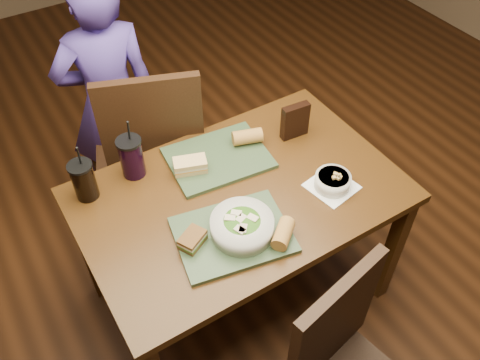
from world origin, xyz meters
name	(u,v)px	position (x,y,z in m)	size (l,w,h in m)	color
ground	(240,291)	(0.00, 0.00, 0.00)	(6.00, 6.00, 0.00)	#381C0B
dining_table	(240,206)	(0.00, 0.00, 0.66)	(1.30, 0.85, 0.75)	#41250D
chair_far	(148,148)	(-0.15, 0.61, 0.59)	(0.59, 0.60, 1.06)	black
diner	(110,102)	(-0.20, 0.92, 0.69)	(0.50, 0.33, 1.38)	#4A3491
tray_near	(233,235)	(-0.14, -0.18, 0.76)	(0.42, 0.32, 0.02)	#2F4128
tray_far	(218,158)	(0.02, 0.21, 0.76)	(0.42, 0.32, 0.02)	#2F4128
salad_bowl	(242,225)	(-0.11, -0.19, 0.81)	(0.24, 0.24, 0.08)	silver
soup_bowl	(333,181)	(0.34, -0.17, 0.78)	(0.21, 0.21, 0.07)	white
sandwich_near	(192,240)	(-0.29, -0.14, 0.79)	(0.12, 0.11, 0.05)	#593819
sandwich_far	(190,165)	(-0.12, 0.20, 0.80)	(0.15, 0.12, 0.05)	tan
baguette_near	(283,234)	(0.00, -0.30, 0.80)	(0.06, 0.06, 0.12)	#AD7533
baguette_far	(247,137)	(0.18, 0.22, 0.80)	(0.06, 0.06, 0.13)	#AD7533
cup_cola	(84,180)	(-0.53, 0.31, 0.84)	(0.10, 0.10, 0.26)	black
cup_berry	(132,157)	(-0.32, 0.33, 0.84)	(0.10, 0.10, 0.28)	black
chip_bag	(295,121)	(0.39, 0.17, 0.83)	(0.13, 0.04, 0.17)	black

